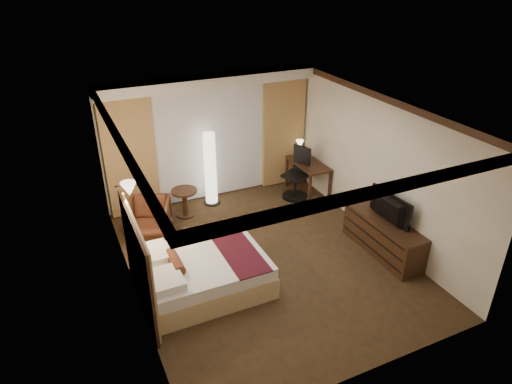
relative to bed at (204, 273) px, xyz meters
name	(u,v)px	position (x,y,z in m)	size (l,w,h in m)	color
floor	(266,259)	(1.22, 0.27, -0.28)	(4.50, 5.50, 0.01)	#322313
ceiling	(267,111)	(1.22, 0.27, 2.42)	(4.50, 5.50, 0.01)	white
back_wall	(209,137)	(1.22, 3.02, 1.07)	(4.50, 0.02, 2.70)	beige
left_wall	(127,221)	(-1.03, 0.27, 1.07)	(0.02, 5.50, 2.70)	beige
right_wall	(378,167)	(3.47, 0.27, 1.07)	(0.02, 5.50, 2.70)	beige
crown_molding	(267,115)	(1.22, 0.27, 2.36)	(4.50, 5.50, 0.12)	black
soffit	(211,81)	(1.22, 2.77, 2.32)	(4.50, 0.50, 0.20)	white
curtain_sheer	(211,143)	(1.22, 2.94, 0.97)	(2.48, 0.04, 2.45)	silver
curtain_left_drape	(130,157)	(-0.48, 2.88, 0.97)	(1.00, 0.14, 2.45)	tan
curtain_right_drape	(283,132)	(2.92, 2.88, 0.97)	(1.00, 0.14, 2.45)	tan
wall_sconce	(129,189)	(-0.87, 0.75, 1.34)	(0.24, 0.24, 0.24)	white
bed	(204,273)	(0.00, 0.00, 0.00)	(1.93, 1.51, 0.57)	white
headboard	(139,265)	(-0.98, 0.00, 0.47)	(0.12, 1.81, 1.50)	tan
armchair	(150,217)	(-0.40, 1.94, 0.11)	(0.75, 0.71, 0.78)	#4A2916
side_table	(185,203)	(0.41, 2.35, 0.01)	(0.52, 0.52, 0.58)	black
floor_lamp	(210,169)	(1.08, 2.62, 0.52)	(0.34, 0.34, 1.61)	white
desk	(308,178)	(3.17, 2.14, 0.09)	(0.55, 1.12, 0.75)	black
desk_lamp	(300,149)	(3.17, 2.55, 0.64)	(0.18, 0.18, 0.34)	#FFD899
office_chair	(296,174)	(2.83, 2.09, 0.29)	(0.55, 0.55, 1.15)	black
dresser	(383,236)	(3.22, -0.40, 0.05)	(0.50, 1.70, 0.66)	black
television	(386,207)	(3.19, -0.40, 0.66)	(0.97, 0.56, 0.13)	black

